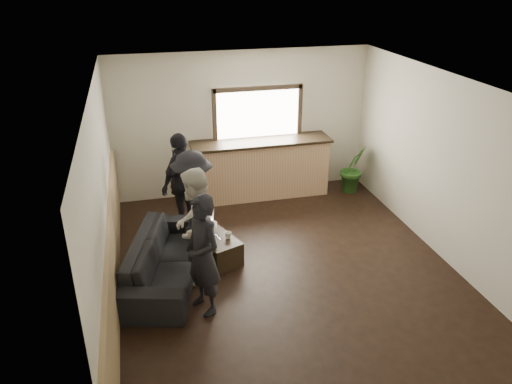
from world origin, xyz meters
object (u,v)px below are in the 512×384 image
object	(u,v)px
sofa	(165,258)
cup_a	(204,229)
person_d	(182,181)
person_a	(203,255)
coffee_table	(216,247)
bar_counter	(261,165)
potted_plant	(353,168)
person_c	(193,204)
cup_b	(228,235)
person_b	(195,227)

from	to	relation	value
sofa	cup_a	size ratio (longest dim) A/B	18.64
sofa	person_d	size ratio (longest dim) A/B	1.32
person_a	coffee_table	bearing A→B (deg)	138.45
bar_counter	potted_plant	xyz separation A→B (m)	(1.85, -0.26, -0.15)
cup_a	person_c	xyz separation A→B (m)	(-0.14, 0.08, 0.42)
coffee_table	cup_a	bearing A→B (deg)	128.81
cup_a	person_a	xyz separation A→B (m)	(-0.20, -1.39, 0.40)
coffee_table	cup_a	size ratio (longest dim) A/B	7.20
bar_counter	person_d	size ratio (longest dim) A/B	1.57
potted_plant	cup_b	bearing A→B (deg)	-146.39
potted_plant	person_a	bearing A→B (deg)	-138.50
person_c	cup_b	bearing A→B (deg)	67.08
bar_counter	person_b	world-z (taller)	bar_counter
sofa	bar_counter	bearing A→B (deg)	-24.60
person_b	person_c	xyz separation A→B (m)	(0.07, 0.73, -0.00)
cup_b	person_c	world-z (taller)	person_c
sofa	person_d	distance (m)	1.68
cup_a	potted_plant	world-z (taller)	potted_plant
person_d	coffee_table	bearing A→B (deg)	60.74
sofa	person_c	world-z (taller)	person_c
potted_plant	bar_counter	bearing A→B (deg)	171.99
potted_plant	person_c	size ratio (longest dim) A/B	0.57
cup_a	cup_b	size ratio (longest dim) A/B	1.17
potted_plant	person_a	distance (m)	4.64
person_a	cup_b	bearing A→B (deg)	128.99
cup_a	cup_b	distance (m)	0.43
bar_counter	person_a	xyz separation A→B (m)	(-1.62, -3.33, 0.19)
sofa	cup_b	world-z (taller)	sofa
bar_counter	cup_b	bearing A→B (deg)	-116.08
cup_b	potted_plant	size ratio (longest dim) A/B	0.11
sofa	person_c	xyz separation A→B (m)	(0.52, 0.61, 0.53)
person_c	potted_plant	bearing A→B (deg)	129.05
bar_counter	sofa	bearing A→B (deg)	-129.96
person_c	person_a	bearing A→B (deg)	11.16
person_d	cup_b	bearing A→B (deg)	67.16
cup_b	bar_counter	bearing A→B (deg)	63.92
coffee_table	person_c	size ratio (longest dim) A/B	0.51
person_b	person_c	distance (m)	0.73
person_b	bar_counter	bearing A→B (deg)	172.19
potted_plant	coffee_table	bearing A→B (deg)	-149.20
person_c	person_d	world-z (taller)	person_d
sofa	potted_plant	size ratio (longest dim) A/B	2.30
coffee_table	cup_b	world-z (taller)	cup_b
coffee_table	person_c	xyz separation A→B (m)	(-0.28, 0.26, 0.66)
person_c	person_d	size ratio (longest dim) A/B	1.00
sofa	person_d	bearing A→B (deg)	-1.08
bar_counter	coffee_table	distance (m)	2.51
cup_b	person_d	bearing A→B (deg)	112.98
bar_counter	coffee_table	xyz separation A→B (m)	(-1.27, -2.12, -0.45)
cup_b	person_a	size ratio (longest dim) A/B	0.06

